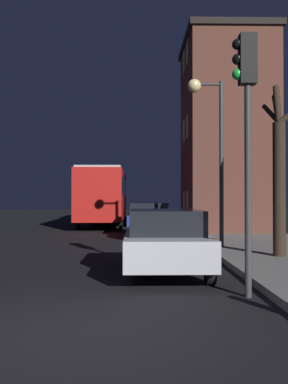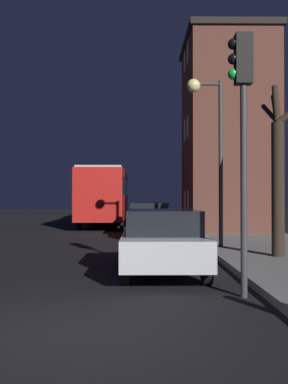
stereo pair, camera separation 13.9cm
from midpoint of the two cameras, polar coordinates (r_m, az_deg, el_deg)
The scene contains 9 objects.
ground_plane at distance 5.98m, azimuth -9.47°, elevation -17.96°, with size 120.00×120.00×0.00m, color black.
brick_building at distance 22.39m, azimuth 10.71°, elevation 7.64°, with size 4.35×5.46×9.72m.
streetlamp at distance 14.49m, azimuth 8.37°, elevation 8.67°, with size 1.20×0.45×5.56m.
traffic_light at distance 7.97m, azimuth 12.95°, elevation 10.71°, with size 0.43×0.24×4.70m.
bare_tree at distance 12.53m, azimuth 17.28°, elevation 3.45°, with size 1.07×1.58×4.93m.
bus at distance 27.07m, azimuth -5.48°, elevation -0.11°, with size 2.58×10.24×3.46m.
car_near_lane at distance 9.99m, azimuth 2.41°, elevation -6.41°, with size 1.83×4.10×1.49m.
car_mid_lane at distance 19.50m, azimuth 0.39°, elevation -3.59°, with size 1.87×4.50×1.53m.
car_far_lane at distance 27.24m, azimuth 0.02°, elevation -2.87°, with size 1.71×4.17×1.48m.
Camera 1 is at (0.77, -5.65, 1.77)m, focal length 40.00 mm.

